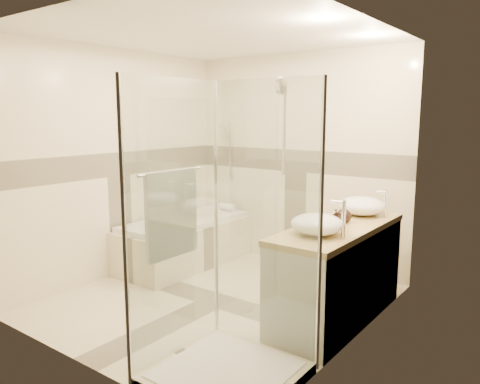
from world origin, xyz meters
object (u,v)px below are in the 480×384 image
Objects in this scene: shower_enclosure at (220,303)px; vessel_sink_near at (362,206)px; vanity at (337,273)px; amenity_bottle_b at (344,213)px; bathtub at (185,239)px; vessel_sink_far at (317,224)px; amenity_bottle_a at (336,218)px.

shower_enclosure reaches higher than vessel_sink_near.
vanity is 0.53m from amenity_bottle_b.
bathtub is at bearing -174.67° from vessel_sink_near.
vessel_sink_far is (-0.02, -0.38, 0.51)m from vanity.
shower_enclosure is 1.34m from amenity_bottle_a.
amenity_bottle_a reaches higher than vanity.
amenity_bottle_b reaches higher than bathtub.
amenity_bottle_b is at bearing -90.00° from vessel_sink_near.
vessel_sink_far is (2.13, -0.73, 0.63)m from bathtub.
vanity is 0.50m from amenity_bottle_a.
shower_enclosure is at bearing -102.38° from amenity_bottle_a.
amenity_bottle_b is at bearing 90.00° from vessel_sink_far.
vessel_sink_near is at bearing 92.08° from vanity.
bathtub is 2.25m from amenity_bottle_a.
shower_enclosure is 13.85× the size of amenity_bottle_a.
vanity is (2.15, -0.35, 0.12)m from bathtub.
shower_enclosure reaches higher than amenity_bottle_b.
vanity is 3.68× the size of vessel_sink_near.
amenity_bottle_a is at bearing -125.02° from vanity.
shower_enclosure is at bearing -98.53° from vessel_sink_near.
bathtub is 9.88× the size of amenity_bottle_b.
shower_enclosure reaches higher than vessel_sink_far.
amenity_bottle_a is 0.86× the size of amenity_bottle_b.
vessel_sink_far reaches higher than vanity.
vanity is 1.31m from shower_enclosure.
amenity_bottle_b is (0.00, 0.51, 0.00)m from vessel_sink_far.
vessel_sink_near is at bearing 90.00° from vessel_sink_far.
vanity is at bearing -9.25° from bathtub.
vanity is at bearing 77.03° from shower_enclosure.
shower_enclosure is at bearing -102.97° from vanity.
shower_enclosure is 4.86× the size of vessel_sink_far.
vessel_sink_near is at bearing 81.47° from shower_enclosure.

